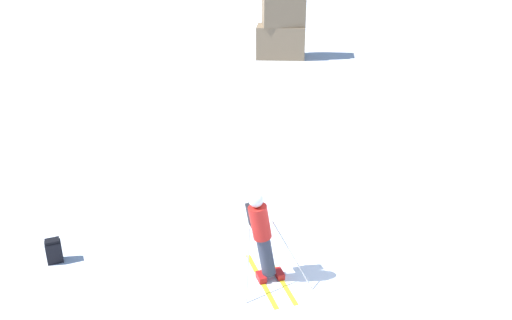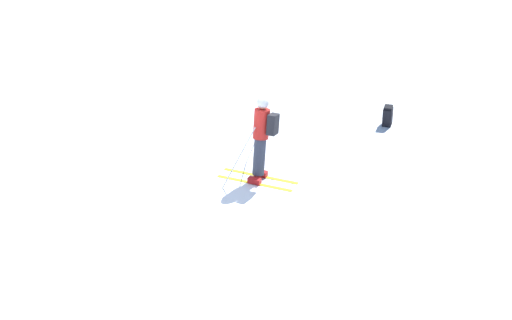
# 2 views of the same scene
# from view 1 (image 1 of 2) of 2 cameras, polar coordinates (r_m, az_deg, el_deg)

# --- Properties ---
(ground_plane) EXTENTS (300.00, 300.00, 0.00)m
(ground_plane) POSITION_cam_1_polar(r_m,az_deg,el_deg) (9.73, 8.57, -13.50)
(ground_plane) COLOR white
(skier) EXTENTS (1.32, 1.79, 1.87)m
(skier) POSITION_cam_1_polar(r_m,az_deg,el_deg) (9.09, 0.62, -8.17)
(skier) COLOR yellow
(skier) RESTS_ON ground
(rock_pillar) EXTENTS (2.78, 2.44, 5.20)m
(rock_pillar) POSITION_cam_1_polar(r_m,az_deg,el_deg) (29.88, 2.93, 15.78)
(rock_pillar) COLOR #7A664C
(rock_pillar) RESTS_ON ground
(spare_backpack) EXTENTS (0.37, 0.33, 0.50)m
(spare_backpack) POSITION_cam_1_polar(r_m,az_deg,el_deg) (10.78, -22.10, -9.60)
(spare_backpack) COLOR black
(spare_backpack) RESTS_ON ground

